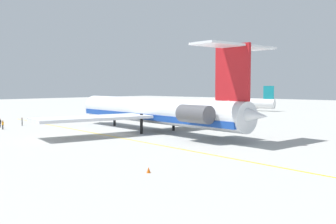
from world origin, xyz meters
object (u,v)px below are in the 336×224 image
Objects in this scene: main_jetliner at (158,110)px; airliner_far_left at (234,103)px; ground_crew_near_tail at (22,121)px; ground_crew_starboard at (3,124)px; ground_crew_portside at (206,115)px; ground_crew_near_nose at (0,122)px; safety_cone_wingtip at (149,170)px.

main_jetliner is 1.76× the size of airliner_far_left.
ground_crew_starboard is at bearing -145.55° from ground_crew_near_tail.
ground_crew_portside is at bearing -24.71° from ground_crew_near_tail.
ground_crew_near_nose is 47.35m from ground_crew_portside.
airliner_far_left reaches higher than ground_crew_near_nose.
safety_cone_wingtip is at bearing 31.34° from ground_crew_near_nose.
safety_cone_wingtip is at bearing -103.59° from ground_crew_near_tail.
ground_crew_portside is 47.14m from ground_crew_starboard.
ground_crew_near_nose is at bearing 170.76° from safety_cone_wingtip.
ground_crew_near_tail is 0.97× the size of ground_crew_starboard.
ground_crew_near_nose is 3.19× the size of safety_cone_wingtip.
airliner_far_left is 38.61m from ground_crew_portside.
ground_crew_near_tail is (0.32, 4.44, -0.01)m from ground_crew_near_nose.
ground_crew_near_nose is at bearing -177.91° from ground_crew_portside.
ground_crew_near_tail is at bearing -179.85° from ground_crew_portside.
airliner_far_left is at bearing -20.72° from ground_crew_starboard.
ground_crew_portside is (18.72, 43.49, 0.02)m from ground_crew_near_nose.
ground_crew_starboard reaches higher than ground_crew_near_tail.
ground_crew_near_tail is (-3.29, -74.56, -1.35)m from airliner_far_left.
ground_crew_near_tail is at bearing 75.26° from airliner_far_left.
ground_crew_near_nose is at bearing 176.37° from ground_crew_near_tail.
main_jetliner is 30.75m from ground_crew_near_tail.
ground_crew_portside is at bearing -39.06° from ground_crew_starboard.
ground_crew_starboard reaches higher than ground_crew_near_nose.
safety_cone_wingtip is (32.25, -51.79, -0.85)m from ground_crew_portside.
ground_crew_starboard is (-14.49, -44.86, 0.01)m from ground_crew_portside.
ground_crew_starboard reaches higher than safety_cone_wingtip.
ground_crew_near_nose is at bearing 50.94° from ground_crew_starboard.
ground_crew_starboard is (4.23, -1.37, 0.03)m from ground_crew_near_nose.
ground_crew_portside is (18.40, 39.06, 0.03)m from ground_crew_near_tail.
main_jetliner is 32.92m from ground_crew_near_nose.
ground_crew_near_tail is at bearing 28.98° from main_jetliner.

